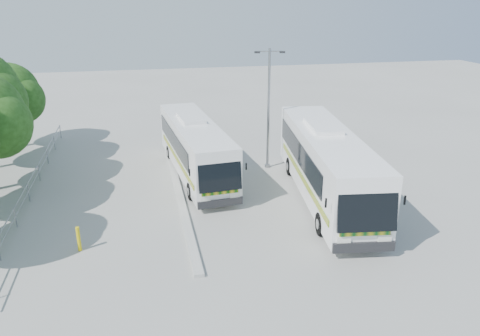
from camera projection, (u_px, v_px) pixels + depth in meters
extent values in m
plane|color=#9E9E99|center=(228.00, 207.00, 23.71)|extent=(100.00, 100.00, 0.00)
cube|color=#B2B2AD|center=(179.00, 195.00, 25.05)|extent=(0.40, 16.00, 0.15)
cylinder|color=gray|center=(31.00, 177.00, 25.03)|extent=(0.06, 22.00, 0.06)
cylinder|color=gray|center=(32.00, 184.00, 25.17)|extent=(0.06, 22.00, 0.06)
cylinder|color=gray|center=(59.00, 135.00, 34.36)|extent=(0.06, 0.06, 1.00)
cylinder|color=#382314|center=(15.00, 128.00, 32.87)|extent=(0.36, 0.36, 2.77)
sphere|color=#1C3D10|center=(9.00, 92.00, 32.00)|extent=(4.03, 4.03, 4.03)
sphere|color=#1C3D10|center=(20.00, 100.00, 31.84)|extent=(3.28, 3.28, 3.28)
sphere|color=#1C3D10|center=(0.00, 84.00, 32.28)|extent=(3.02, 3.02, 3.02)
cube|color=white|center=(195.00, 146.00, 27.59)|extent=(3.30, 11.31, 2.83)
cube|color=black|center=(220.00, 173.00, 22.46)|extent=(2.16, 0.61, 1.80)
cube|color=black|center=(173.00, 140.00, 27.64)|extent=(0.83, 8.88, 1.02)
cube|color=black|center=(212.00, 137.00, 28.31)|extent=(0.83, 8.88, 1.02)
cube|color=#0F540C|center=(176.00, 158.00, 27.19)|extent=(0.88, 9.62, 0.26)
cylinder|color=black|center=(191.00, 191.00, 24.49)|extent=(0.36, 0.95, 0.93)
cylinder|color=black|center=(229.00, 187.00, 25.08)|extent=(0.36, 0.95, 0.93)
cylinder|color=black|center=(170.00, 153.00, 30.56)|extent=(0.36, 0.95, 0.93)
cylinder|color=black|center=(201.00, 150.00, 31.16)|extent=(0.36, 0.95, 0.93)
cube|color=white|center=(326.00, 163.00, 24.23)|extent=(4.27, 12.76, 3.18)
cube|color=black|center=(368.00, 207.00, 18.21)|extent=(2.44, 0.79, 2.03)
cube|color=black|center=(299.00, 152.00, 24.58)|extent=(1.40, 9.93, 1.15)
cube|color=black|center=(348.00, 151.00, 24.79)|extent=(1.40, 9.93, 1.15)
cube|color=#0D601D|center=(301.00, 176.00, 24.04)|extent=(1.49, 10.76, 0.29)
cylinder|color=black|center=(321.00, 224.00, 20.82)|extent=(0.45, 1.08, 1.04)
cylinder|color=black|center=(373.00, 222.00, 21.01)|extent=(0.45, 1.08, 1.04)
cylinder|color=black|center=(290.00, 166.00, 27.95)|extent=(0.45, 1.08, 1.04)
cylinder|color=black|center=(329.00, 165.00, 28.14)|extent=(0.45, 1.08, 1.04)
cylinder|color=gray|center=(269.00, 110.00, 28.08)|extent=(0.17, 0.17, 7.28)
cylinder|color=gray|center=(270.00, 51.00, 26.89)|extent=(1.45, 0.31, 0.07)
cube|color=black|center=(257.00, 52.00, 26.87)|extent=(0.34, 0.21, 0.11)
cube|color=black|center=(282.00, 52.00, 26.94)|extent=(0.34, 0.21, 0.11)
cylinder|color=gold|center=(79.00, 239.00, 19.48)|extent=(0.19, 0.19, 1.10)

